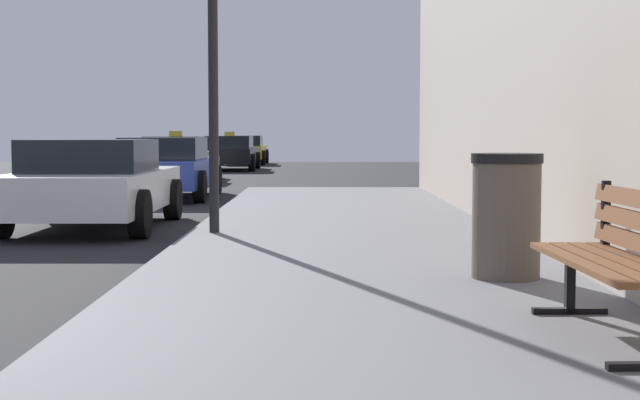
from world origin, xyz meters
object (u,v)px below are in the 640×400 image
object	(u,v)px
trash_bin	(503,215)
car_silver	(173,158)
car_blue	(162,167)
car_black	(227,153)
bench	(620,251)
car_yellow	(241,150)
car_white	(90,183)

from	to	relation	value
trash_bin	car_silver	xyz separation A→B (m)	(-5.69, 19.29, -0.02)
car_blue	car_silver	size ratio (longest dim) A/B	1.03
car_black	bench	bearing A→B (deg)	-80.12
bench	car_yellow	bearing A→B (deg)	96.52
bench	car_white	bearing A→B (deg)	120.94
trash_bin	bench	bearing A→B (deg)	-84.33
bench	car_white	xyz separation A→B (m)	(-4.99, 7.83, -0.02)
car_white	car_silver	size ratio (longest dim) A/B	0.98
car_black	car_yellow	bearing A→B (deg)	90.15
bench	car_black	bearing A→B (deg)	98.30
trash_bin	car_white	world-z (taller)	car_white
car_blue	trash_bin	bearing A→B (deg)	-68.02
car_silver	car_blue	bearing A→B (deg)	-83.06
car_silver	car_yellow	world-z (taller)	car_silver
car_white	car_yellow	xyz separation A→B (m)	(-0.15, 28.36, -0.00)
car_white	car_black	world-z (taller)	car_black
bench	car_black	xyz separation A→B (m)	(-5.13, 29.44, -0.01)
car_silver	car_black	world-z (taller)	same
bench	car_white	world-z (taller)	car_white
car_black	car_yellow	size ratio (longest dim) A/B	1.08
car_blue	car_black	bearing A→B (deg)	90.44
trash_bin	car_white	xyz separation A→B (m)	(-4.76, 5.53, -0.03)
car_silver	car_black	xyz separation A→B (m)	(0.79, 7.84, 0.00)
bench	car_yellow	xyz separation A→B (m)	(-5.14, 36.19, -0.02)
car_white	car_black	bearing A→B (deg)	90.35
trash_bin	car_black	bearing A→B (deg)	100.23
trash_bin	car_silver	bearing A→B (deg)	106.43
car_white	trash_bin	bearing A→B (deg)	-49.24
trash_bin	car_yellow	world-z (taller)	car_yellow
trash_bin	car_yellow	size ratio (longest dim) A/B	0.25
car_white	bench	bearing A→B (deg)	-57.49
car_white	car_yellow	distance (m)	28.36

